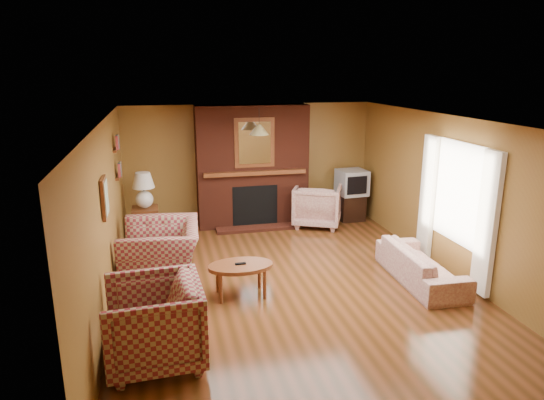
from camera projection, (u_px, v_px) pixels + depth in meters
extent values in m
plane|color=#45270E|center=(292.00, 285.00, 7.12)|extent=(6.50, 6.50, 0.00)
plane|color=silver|center=(294.00, 120.00, 6.49)|extent=(6.50, 6.50, 0.00)
plane|color=olive|center=(250.00, 164.00, 9.86)|extent=(6.50, 0.00, 6.50)
plane|color=olive|center=(406.00, 318.00, 3.75)|extent=(6.50, 0.00, 6.50)
plane|color=olive|center=(107.00, 218.00, 6.25)|extent=(0.00, 6.50, 6.50)
plane|color=olive|center=(451.00, 196.00, 7.36)|extent=(0.00, 6.50, 6.50)
cube|color=#4F1D11|center=(252.00, 166.00, 9.63)|extent=(2.20, 0.50, 2.40)
cube|color=black|center=(255.00, 205.00, 9.61)|extent=(0.90, 0.06, 0.80)
cube|color=#4F1D11|center=(257.00, 228.00, 9.56)|extent=(1.60, 0.35, 0.06)
cube|color=brown|center=(255.00, 173.00, 9.39)|extent=(2.00, 0.18, 0.08)
cube|color=brown|center=(254.00, 143.00, 9.27)|extent=(0.78, 0.05, 0.95)
cube|color=white|center=(255.00, 143.00, 9.24)|extent=(0.62, 0.02, 0.80)
cube|color=beige|center=(487.00, 224.00, 6.49)|extent=(0.08, 0.35, 2.00)
cube|color=beige|center=(428.00, 197.00, 7.90)|extent=(0.08, 0.35, 2.00)
cube|color=white|center=(459.00, 193.00, 7.14)|extent=(0.03, 1.10, 1.50)
cube|color=brown|center=(118.00, 176.00, 8.01)|extent=(0.06, 0.55, 0.04)
cube|color=brown|center=(116.00, 149.00, 7.89)|extent=(0.06, 0.55, 0.04)
cube|color=brown|center=(104.00, 198.00, 5.89)|extent=(0.04, 0.40, 0.50)
cube|color=beige|center=(106.00, 198.00, 5.89)|extent=(0.01, 0.32, 0.42)
cylinder|color=black|center=(259.00, 118.00, 8.70)|extent=(0.01, 0.01, 0.35)
cone|color=#B07F46|center=(259.00, 130.00, 8.76)|extent=(0.36, 0.36, 0.18)
imported|color=maroon|center=(161.00, 252.00, 7.24)|extent=(1.21, 1.36, 0.84)
imported|color=maroon|center=(154.00, 323.00, 5.12)|extent=(1.06, 1.04, 0.93)
imported|color=beige|center=(421.00, 265.00, 7.19)|extent=(0.77, 1.80, 0.52)
imported|color=beige|center=(318.00, 205.00, 9.73)|extent=(1.21, 1.23, 0.84)
ellipsoid|color=brown|center=(241.00, 266.00, 6.67)|extent=(0.90, 0.56, 0.05)
cube|color=black|center=(240.00, 264.00, 6.66)|extent=(0.15, 0.05, 0.02)
cylinder|color=brown|center=(259.00, 274.00, 6.97)|extent=(0.05, 0.05, 0.41)
cylinder|color=brown|center=(218.00, 278.00, 6.83)|extent=(0.05, 0.05, 0.41)
cylinder|color=brown|center=(265.00, 285.00, 6.63)|extent=(0.05, 0.05, 0.41)
cylinder|color=brown|center=(221.00, 289.00, 6.50)|extent=(0.05, 0.05, 0.41)
cube|color=brown|center=(146.00, 224.00, 8.88)|extent=(0.47, 0.47, 0.62)
sphere|color=silver|center=(144.00, 199.00, 8.75)|extent=(0.32, 0.32, 0.32)
cylinder|color=black|center=(144.00, 190.00, 8.71)|extent=(0.03, 0.03, 0.10)
cone|color=silver|center=(143.00, 180.00, 8.66)|extent=(0.40, 0.40, 0.28)
cube|color=black|center=(351.00, 207.00, 10.13)|extent=(0.51, 0.46, 0.54)
cube|color=#ABADB3|center=(352.00, 182.00, 9.99)|extent=(0.60, 0.58, 0.52)
cube|color=black|center=(357.00, 185.00, 9.73)|extent=(0.43, 0.05, 0.37)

